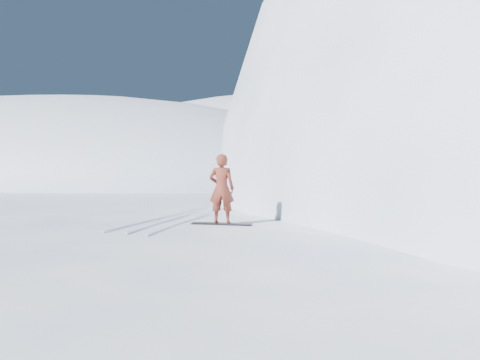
{
  "coord_description": "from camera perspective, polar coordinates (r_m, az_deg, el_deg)",
  "views": [
    {
      "loc": [
        8.38,
        -8.2,
        4.27
      ],
      "look_at": [
        1.43,
        4.67,
        3.5
      ],
      "focal_mm": 40.0,
      "sensor_mm": 36.0,
      "label": 1
    }
  ],
  "objects": [
    {
      "name": "wind_bumps",
      "position": [
        14.3,
        -12.35,
        -14.43
      ],
      "size": [
        16.0,
        14.4,
        1.0
      ],
      "color": "white",
      "rests_on": "ground"
    },
    {
      "name": "near_ridge",
      "position": [
        14.08,
        -4.95,
        -14.66
      ],
      "size": [
        36.0,
        28.0,
        4.8
      ],
      "primitive_type": "ellipsoid",
      "color": "white",
      "rests_on": "ground"
    },
    {
      "name": "snowboard",
      "position": [
        13.88,
        -1.97,
        -4.67
      ],
      "size": [
        1.58,
        0.81,
        0.03
      ],
      "primitive_type": "cube",
      "rotation": [
        0.0,
        0.0,
        0.35
      ],
      "color": "black",
      "rests_on": "near_ridge"
    },
    {
      "name": "board_tracks",
      "position": [
        15.24,
        -6.67,
        -3.98
      ],
      "size": [
        2.14,
        5.95,
        0.04
      ],
      "color": "silver",
      "rests_on": "ground"
    },
    {
      "name": "far_ridge_a",
      "position": [
        103.98,
        -20.61,
        0.46
      ],
      "size": [
        120.0,
        70.0,
        28.0
      ],
      "primitive_type": "ellipsoid",
      "color": "white",
      "rests_on": "ground"
    },
    {
      "name": "far_ridge_c",
      "position": [
        127.79,
        6.08,
        1.07
      ],
      "size": [
        140.0,
        90.0,
        36.0
      ],
      "primitive_type": "ellipsoid",
      "color": "white",
      "rests_on": "ground"
    },
    {
      "name": "ground",
      "position": [
        12.48,
        -16.96,
        -17.13
      ],
      "size": [
        400.0,
        400.0,
        0.0
      ],
      "primitive_type": "plane",
      "color": "white",
      "rests_on": "ground"
    },
    {
      "name": "snowboarder",
      "position": [
        13.79,
        -1.97,
        -0.92
      ],
      "size": [
        0.76,
        0.63,
        1.8
      ],
      "primitive_type": "imported",
      "rotation": [
        0.0,
        0.0,
        3.49
      ],
      "color": "maroon",
      "rests_on": "snowboard"
    }
  ]
}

